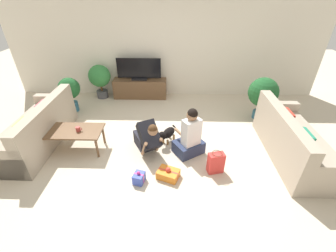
# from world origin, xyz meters

# --- Properties ---
(ground_plane) EXTENTS (16.00, 16.00, 0.00)m
(ground_plane) POSITION_xyz_m (0.00, 0.00, 0.00)
(ground_plane) COLOR beige
(wall_back) EXTENTS (8.40, 0.06, 2.60)m
(wall_back) POSITION_xyz_m (0.00, 2.63, 1.30)
(wall_back) COLOR silver
(wall_back) RESTS_ON ground_plane
(sofa_left) EXTENTS (0.83, 2.07, 0.87)m
(sofa_left) POSITION_xyz_m (-2.43, 0.11, 0.31)
(sofa_left) COLOR tan
(sofa_left) RESTS_ON ground_plane
(sofa_right) EXTENTS (0.83, 2.07, 0.87)m
(sofa_right) POSITION_xyz_m (2.43, -0.13, 0.31)
(sofa_right) COLOR tan
(sofa_right) RESTS_ON ground_plane
(coffee_table) EXTENTS (1.09, 0.56, 0.44)m
(coffee_table) POSITION_xyz_m (-1.63, -0.06, 0.39)
(coffee_table) COLOR brown
(coffee_table) RESTS_ON ground_plane
(tv_console) EXTENTS (1.46, 0.40, 0.52)m
(tv_console) POSITION_xyz_m (-0.69, 2.36, 0.26)
(tv_console) COLOR brown
(tv_console) RESTS_ON ground_plane
(tv) EXTENTS (1.18, 0.20, 0.58)m
(tv) POSITION_xyz_m (-0.69, 2.36, 0.78)
(tv) COLOR black
(tv) RESTS_ON tv_console
(potted_plant_corner_left) EXTENTS (0.51, 0.51, 0.87)m
(potted_plant_corner_left) POSITION_xyz_m (-2.28, 1.49, 0.57)
(potted_plant_corner_left) COLOR #336B84
(potted_plant_corner_left) RESTS_ON ground_plane
(potted_plant_back_left) EXTENTS (0.59, 0.59, 0.93)m
(potted_plant_back_left) POSITION_xyz_m (-1.77, 2.31, 0.59)
(potted_plant_back_left) COLOR #4C4C51
(potted_plant_back_left) RESTS_ON ground_plane
(potted_plant_corner_right) EXTENTS (0.67, 0.67, 1.00)m
(potted_plant_corner_right) POSITION_xyz_m (2.28, 1.26, 0.65)
(potted_plant_corner_right) COLOR #336B84
(potted_plant_corner_right) RESTS_ON ground_plane
(person_kneeling) EXTENTS (0.64, 0.83, 0.78)m
(person_kneeling) POSITION_xyz_m (-0.23, -0.10, 0.33)
(person_kneeling) COLOR #23232D
(person_kneeling) RESTS_ON ground_plane
(person_sitting) EXTENTS (0.65, 0.62, 0.97)m
(person_sitting) POSITION_xyz_m (0.56, -0.12, 0.36)
(person_sitting) COLOR #283351
(person_sitting) RESTS_ON ground_plane
(dog) EXTENTS (0.38, 0.50, 0.34)m
(dog) POSITION_xyz_m (0.12, 0.20, 0.21)
(dog) COLOR black
(dog) RESTS_ON ground_plane
(gift_box_a) EXTENTS (0.21, 0.23, 0.23)m
(gift_box_a) POSITION_xyz_m (-0.30, -0.90, 0.09)
(gift_box_a) COLOR #3D51BC
(gift_box_a) RESTS_ON ground_plane
(gift_box_b) EXTENTS (0.41, 0.36, 0.21)m
(gift_box_b) POSITION_xyz_m (0.18, -0.78, 0.07)
(gift_box_b) COLOR orange
(gift_box_b) RESTS_ON ground_plane
(gift_bag_a) EXTENTS (0.29, 0.21, 0.40)m
(gift_bag_a) POSITION_xyz_m (0.98, -0.61, 0.19)
(gift_bag_a) COLOR red
(gift_bag_a) RESTS_ON ground_plane
(mug) EXTENTS (0.12, 0.08, 0.09)m
(mug) POSITION_xyz_m (-1.51, -0.09, 0.49)
(mug) COLOR #B23D38
(mug) RESTS_ON coffee_table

